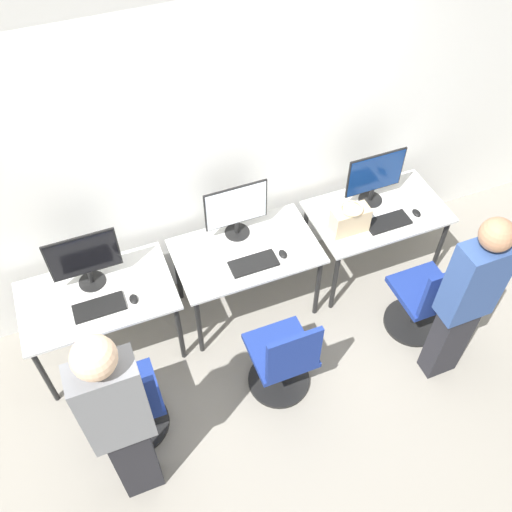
% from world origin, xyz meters
% --- Properties ---
extents(ground_plane, '(20.00, 20.00, 0.00)m').
position_xyz_m(ground_plane, '(0.00, 0.00, 0.00)').
color(ground_plane, gray).
extents(wall_back, '(12.00, 0.05, 2.80)m').
position_xyz_m(wall_back, '(0.00, 0.80, 1.40)').
color(wall_back, silver).
rests_on(wall_back, ground_plane).
extents(desk_left, '(1.11, 0.68, 0.71)m').
position_xyz_m(desk_left, '(-1.17, 0.34, 0.63)').
color(desk_left, silver).
rests_on(desk_left, ground_plane).
extents(monitor_left, '(0.50, 0.20, 0.48)m').
position_xyz_m(monitor_left, '(-1.17, 0.47, 0.97)').
color(monitor_left, black).
rests_on(monitor_left, desk_left).
extents(keyboard_left, '(0.37, 0.17, 0.02)m').
position_xyz_m(keyboard_left, '(-1.17, 0.21, 0.72)').
color(keyboard_left, black).
rests_on(keyboard_left, desk_left).
extents(mouse_left, '(0.06, 0.09, 0.03)m').
position_xyz_m(mouse_left, '(-0.92, 0.19, 0.72)').
color(mouse_left, black).
rests_on(mouse_left, desk_left).
extents(office_chair_left, '(0.48, 0.48, 0.92)m').
position_xyz_m(office_chair_left, '(-1.15, -0.43, 0.38)').
color(office_chair_left, black).
rests_on(office_chair_left, ground_plane).
extents(person_left, '(0.36, 0.23, 1.76)m').
position_xyz_m(person_left, '(-1.21, -0.80, 0.97)').
color(person_left, '#232328').
rests_on(person_left, ground_plane).
extents(desk_center, '(1.11, 0.68, 0.71)m').
position_xyz_m(desk_center, '(0.00, 0.34, 0.63)').
color(desk_center, silver).
rests_on(desk_center, ground_plane).
extents(monitor_center, '(0.50, 0.20, 0.48)m').
position_xyz_m(monitor_center, '(0.00, 0.54, 0.97)').
color(monitor_center, black).
rests_on(monitor_center, desk_center).
extents(keyboard_center, '(0.37, 0.17, 0.02)m').
position_xyz_m(keyboard_center, '(0.00, 0.18, 0.72)').
color(keyboard_center, black).
rests_on(keyboard_center, desk_center).
extents(mouse_center, '(0.06, 0.09, 0.03)m').
position_xyz_m(mouse_center, '(0.24, 0.19, 0.72)').
color(mouse_center, black).
rests_on(mouse_center, desk_center).
extents(office_chair_center, '(0.48, 0.48, 0.92)m').
position_xyz_m(office_chair_center, '(-0.04, -0.49, 0.38)').
color(office_chair_center, black).
rests_on(office_chair_center, ground_plane).
extents(desk_right, '(1.11, 0.68, 0.71)m').
position_xyz_m(desk_right, '(1.17, 0.34, 0.63)').
color(desk_right, silver).
rests_on(desk_right, ground_plane).
extents(monitor_right, '(0.50, 0.20, 0.48)m').
position_xyz_m(monitor_right, '(1.17, 0.48, 0.97)').
color(monitor_right, black).
rests_on(monitor_right, desk_right).
extents(keyboard_right, '(0.37, 0.17, 0.02)m').
position_xyz_m(keyboard_right, '(1.17, 0.19, 0.72)').
color(keyboard_right, black).
rests_on(keyboard_right, desk_right).
extents(mouse_right, '(0.06, 0.09, 0.03)m').
position_xyz_m(mouse_right, '(1.43, 0.19, 0.72)').
color(mouse_right, black).
rests_on(mouse_right, desk_right).
extents(office_chair_right, '(0.48, 0.48, 0.92)m').
position_xyz_m(office_chair_right, '(1.22, -0.41, 0.38)').
color(office_chair_right, black).
rests_on(office_chair_right, ground_plane).
extents(person_right, '(0.36, 0.22, 1.64)m').
position_xyz_m(person_right, '(1.18, -0.78, 0.89)').
color(person_right, '#232328').
rests_on(person_right, ground_plane).
extents(handbag, '(0.30, 0.18, 0.25)m').
position_xyz_m(handbag, '(0.83, 0.24, 0.82)').
color(handbag, tan).
rests_on(handbag, desk_right).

